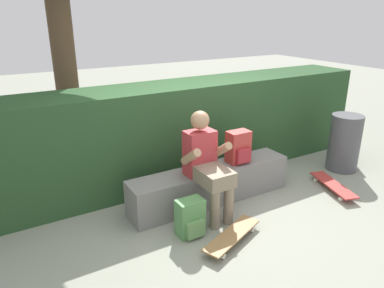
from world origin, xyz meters
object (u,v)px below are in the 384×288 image
object	(u,v)px
skateboard_beside_bench	(333,185)
trash_bin	(344,143)
person_skater	(206,162)
skateboard_near_person	(232,235)
backpack_on_bench	(239,147)
bench_main	(211,184)
backpack_on_ground	(191,218)

from	to	relation	value
skateboard_beside_bench	trash_bin	distance (m)	0.86
person_skater	skateboard_near_person	bearing A→B (deg)	-97.71
skateboard_beside_bench	backpack_on_bench	xyz separation A→B (m)	(-1.13, 0.58, 0.55)
person_skater	skateboard_near_person	size ratio (longest dim) A/B	1.45
backpack_on_bench	person_skater	bearing A→B (deg)	-161.90
person_skater	skateboard_beside_bench	xyz separation A→B (m)	(1.73, -0.38, -0.56)
person_skater	skateboard_near_person	xyz separation A→B (m)	(-0.08, -0.63, -0.56)
bench_main	skateboard_beside_bench	bearing A→B (deg)	-21.08
skateboard_beside_bench	backpack_on_bench	world-z (taller)	backpack_on_bench
bench_main	backpack_on_bench	distance (m)	0.57
skateboard_near_person	trash_bin	distance (m)	2.59
backpack_on_ground	trash_bin	size ratio (longest dim) A/B	0.49
skateboard_beside_bench	trash_bin	size ratio (longest dim) A/B	1.00
skateboard_beside_bench	skateboard_near_person	bearing A→B (deg)	-172.32
skateboard_near_person	skateboard_beside_bench	size ratio (longest dim) A/B	0.99
backpack_on_bench	backpack_on_ground	xyz separation A→B (m)	(-0.98, -0.49, -0.44)
backpack_on_ground	skateboard_beside_bench	bearing A→B (deg)	-2.24
skateboard_near_person	backpack_on_ground	world-z (taller)	backpack_on_ground
skateboard_beside_bench	backpack_on_ground	size ratio (longest dim) A/B	2.06
backpack_on_ground	backpack_on_bench	bearing A→B (deg)	26.88
skateboard_beside_bench	backpack_on_ground	world-z (taller)	backpack_on_ground
person_skater	skateboard_beside_bench	size ratio (longest dim) A/B	1.44
skateboard_beside_bench	trash_bin	bearing A→B (deg)	31.21
backpack_on_ground	trash_bin	world-z (taller)	trash_bin
backpack_on_bench	trash_bin	distance (m)	1.83
bench_main	backpack_on_ground	bearing A→B (deg)	-139.33
person_skater	backpack_on_bench	distance (m)	0.63
bench_main	backpack_on_ground	distance (m)	0.77
skateboard_near_person	trash_bin	world-z (taller)	trash_bin
skateboard_beside_bench	person_skater	bearing A→B (deg)	167.52
person_skater	skateboard_beside_bench	distance (m)	1.86
bench_main	skateboard_near_person	bearing A→B (deg)	-109.31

